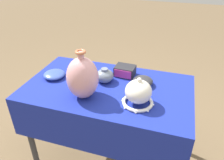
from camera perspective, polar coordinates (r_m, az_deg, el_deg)
ground_plane at (r=2.06m, az=-0.88°, el=-19.28°), size 14.00×14.00×0.00m
display_table at (r=1.60m, az=-1.31°, el=-4.53°), size 1.19×0.70×0.74m
vase_tall_bulbous at (r=1.40m, az=-7.71°, el=0.60°), size 0.21×0.21×0.33m
vase_dome_bell at (r=1.36m, az=6.88°, el=-3.51°), size 0.21×0.21×0.19m
mosaic_tile_box at (r=1.69m, az=3.40°, el=2.42°), size 0.16×0.13×0.08m
bowl_shallow_cobalt at (r=1.72m, az=-14.90°, el=1.36°), size 0.16×0.16×0.05m
bowl_shallow_charcoal at (r=1.58m, az=8.05°, el=-0.29°), size 0.15×0.15×0.06m
jar_round_slate at (r=1.60m, az=-1.94°, el=1.14°), size 0.13×0.13×0.11m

